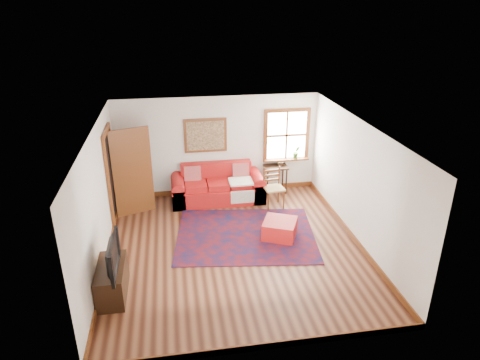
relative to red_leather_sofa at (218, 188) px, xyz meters
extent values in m
plane|color=#3B1B10|center=(0.07, -2.31, -0.29)|extent=(5.50, 5.50, 0.00)
cube|color=silver|center=(0.07, 0.44, 0.96)|extent=(5.00, 0.04, 2.50)
cube|color=silver|center=(0.07, -5.06, 0.96)|extent=(5.00, 0.04, 2.50)
cube|color=silver|center=(-2.43, -2.31, 0.96)|extent=(0.04, 5.50, 2.50)
cube|color=silver|center=(2.57, -2.31, 0.96)|extent=(0.04, 5.50, 2.50)
cube|color=white|center=(0.07, -2.31, 2.21)|extent=(5.00, 5.50, 0.04)
cube|color=brown|center=(0.07, 0.42, -0.23)|extent=(5.00, 0.03, 0.12)
cube|color=brown|center=(-2.42, -2.31, -0.23)|extent=(0.03, 5.50, 0.12)
cube|color=brown|center=(2.55, -2.31, -0.23)|extent=(0.03, 5.50, 0.12)
cube|color=white|center=(1.82, 0.42, 1.16)|extent=(1.00, 0.02, 1.20)
cube|color=brown|center=(1.82, 0.41, 1.80)|extent=(1.18, 0.06, 0.09)
cube|color=brown|center=(1.82, 0.41, 0.51)|extent=(1.18, 0.06, 0.09)
cube|color=brown|center=(1.27, 0.41, 1.16)|extent=(0.09, 0.06, 1.20)
cube|color=brown|center=(2.36, 0.41, 1.16)|extent=(0.09, 0.06, 1.20)
cube|color=brown|center=(1.82, 0.41, 1.16)|extent=(1.00, 0.04, 0.05)
cube|color=brown|center=(1.82, 0.34, 0.54)|extent=(1.15, 0.20, 0.04)
imported|color=#366A25|center=(2.07, 0.32, 0.72)|extent=(0.18, 0.15, 0.33)
cube|color=black|center=(-2.42, -0.71, 0.73)|extent=(0.02, 0.90, 2.05)
cube|color=brown|center=(-2.39, -1.21, 0.73)|extent=(0.06, 0.09, 2.05)
cube|color=brown|center=(-2.39, -0.22, 0.73)|extent=(0.06, 0.09, 2.05)
cube|color=brown|center=(-2.39, -0.71, 1.80)|extent=(0.06, 1.08, 0.09)
cube|color=brown|center=(-1.97, -0.41, 0.73)|extent=(0.86, 0.35, 2.05)
cube|color=silver|center=(-1.97, -0.41, 0.83)|extent=(0.56, 0.22, 1.33)
cube|color=brown|center=(-0.23, 0.41, 1.26)|extent=(1.05, 0.04, 0.85)
cube|color=tan|center=(-0.23, 0.38, 1.26)|extent=(0.92, 0.03, 0.72)
cube|color=#550C0F|center=(0.38, -1.84, -0.28)|extent=(3.17, 2.67, 0.02)
cube|color=#B01616|center=(0.00, -0.06, -0.10)|extent=(2.26, 0.93, 0.39)
cube|color=#B01616|center=(0.00, 0.28, 0.34)|extent=(1.76, 0.26, 0.49)
cube|color=#B01616|center=(-0.98, -0.06, -0.05)|extent=(0.31, 0.93, 0.49)
cube|color=#B01616|center=(0.97, -0.06, -0.05)|extent=(0.31, 0.93, 0.49)
cube|color=orange|center=(-0.60, 0.12, 0.37)|extent=(0.41, 0.20, 0.43)
cube|color=orange|center=(0.59, 0.12, 0.37)|extent=(0.41, 0.20, 0.43)
cube|color=silver|center=(0.54, -0.23, 0.25)|extent=(0.57, 0.51, 0.04)
cube|color=#B01616|center=(1.07, -2.02, -0.11)|extent=(0.87, 0.87, 0.38)
cube|color=black|center=(1.52, 0.22, 0.39)|extent=(0.59, 0.44, 0.04)
cylinder|color=black|center=(1.27, 0.04, 0.04)|extent=(0.04, 0.04, 0.67)
cylinder|color=black|center=(1.76, 0.04, 0.04)|extent=(0.04, 0.04, 0.67)
cylinder|color=black|center=(1.27, 0.40, 0.04)|extent=(0.04, 0.04, 0.67)
cylinder|color=black|center=(1.76, 0.40, 0.04)|extent=(0.04, 0.04, 0.67)
cube|color=tan|center=(1.27, -0.62, 0.19)|extent=(0.49, 0.48, 0.04)
cylinder|color=brown|center=(1.10, -0.82, -0.06)|extent=(0.04, 0.04, 0.46)
cylinder|color=brown|center=(1.49, -0.78, -0.06)|extent=(0.04, 0.04, 0.46)
cylinder|color=brown|center=(1.06, -0.46, 0.19)|extent=(0.04, 0.04, 0.96)
cylinder|color=brown|center=(1.44, -0.42, 0.19)|extent=(0.04, 0.04, 0.96)
cube|color=brown|center=(1.25, -0.44, 0.45)|extent=(0.39, 0.07, 0.29)
cube|color=black|center=(-2.19, -3.41, -0.02)|extent=(0.45, 1.01, 0.56)
imported|color=black|center=(-2.17, -3.54, 0.55)|extent=(0.13, 0.99, 0.57)
cylinder|color=silver|center=(-2.14, -3.03, 0.35)|extent=(0.12, 0.12, 0.18)
cylinder|color=#FFA53F|center=(-2.14, -3.03, 0.32)|extent=(0.07, 0.07, 0.12)
camera|label=1|loc=(-1.03, -9.61, 4.37)|focal=32.00mm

